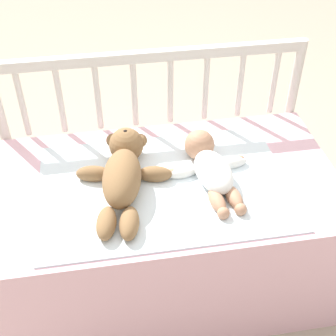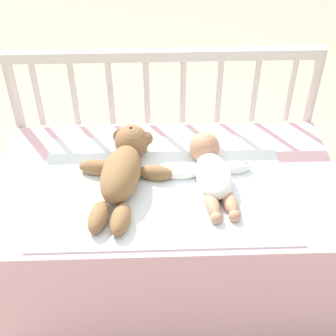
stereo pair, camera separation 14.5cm
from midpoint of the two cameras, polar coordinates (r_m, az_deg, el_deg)
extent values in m
plane|color=tan|center=(1.87, -2.33, -13.08)|extent=(12.00, 12.00, 0.00)
cube|color=#EDB7C6|center=(1.67, -2.56, -7.99)|extent=(1.11, 0.62, 0.50)
cylinder|color=beige|center=(1.87, -20.65, 1.02)|extent=(0.04, 0.04, 0.79)
cylinder|color=beige|center=(1.93, 12.05, 4.35)|extent=(0.04, 0.04, 0.79)
cube|color=beige|center=(1.62, -4.67, 13.41)|extent=(1.07, 0.03, 0.04)
cylinder|color=beige|center=(1.72, -19.71, 7.26)|extent=(0.02, 0.02, 0.25)
cylinder|color=beige|center=(1.70, -15.43, 7.81)|extent=(0.02, 0.02, 0.25)
cylinder|color=beige|center=(1.69, -11.05, 8.34)|extent=(0.02, 0.02, 0.25)
cylinder|color=beige|center=(1.69, -6.62, 8.81)|extent=(0.02, 0.02, 0.25)
cylinder|color=beige|center=(1.70, -2.20, 9.24)|extent=(0.02, 0.02, 0.25)
cylinder|color=beige|center=(1.71, 2.16, 9.60)|extent=(0.02, 0.02, 0.25)
cylinder|color=beige|center=(1.74, 6.41, 9.90)|extent=(0.02, 0.02, 0.25)
cylinder|color=beige|center=(1.78, 10.51, 10.15)|extent=(0.02, 0.02, 0.25)
cube|color=white|center=(1.47, -3.28, -2.39)|extent=(0.78, 0.52, 0.01)
ellipsoid|color=olive|center=(1.43, -8.53, -1.32)|extent=(0.16, 0.26, 0.12)
sphere|color=olive|center=(1.56, -7.78, 2.71)|extent=(0.11, 0.11, 0.11)
sphere|color=tan|center=(1.54, -7.88, 3.64)|extent=(0.05, 0.05, 0.05)
sphere|color=black|center=(1.53, -7.95, 4.25)|extent=(0.02, 0.02, 0.02)
sphere|color=olive|center=(1.58, -9.35, 3.24)|extent=(0.05, 0.05, 0.05)
sphere|color=olive|center=(1.57, -6.04, 3.24)|extent=(0.05, 0.05, 0.05)
ellipsoid|color=olive|center=(1.51, -11.82, -0.80)|extent=(0.12, 0.07, 0.05)
ellipsoid|color=olive|center=(1.49, -4.41, -0.86)|extent=(0.12, 0.07, 0.05)
ellipsoid|color=olive|center=(1.35, -10.62, -6.78)|extent=(0.08, 0.13, 0.06)
ellipsoid|color=olive|center=(1.34, -7.87, -6.85)|extent=(0.08, 0.13, 0.06)
ellipsoid|color=white|center=(1.47, 2.75, -0.57)|extent=(0.13, 0.21, 0.09)
sphere|color=tan|center=(1.56, 1.19, 2.77)|extent=(0.10, 0.10, 0.10)
ellipsoid|color=white|center=(1.50, -0.98, -0.65)|extent=(0.11, 0.05, 0.04)
ellipsoid|color=white|center=(1.54, 5.16, 0.52)|extent=(0.11, 0.05, 0.04)
sphere|color=tan|center=(1.49, -2.18, -0.75)|extent=(0.03, 0.03, 0.03)
sphere|color=tan|center=(1.55, 6.17, 0.84)|extent=(0.03, 0.03, 0.03)
ellipsoid|color=tan|center=(1.40, 3.05, -4.15)|extent=(0.06, 0.11, 0.04)
ellipsoid|color=tan|center=(1.41, 5.14, -3.70)|extent=(0.06, 0.11, 0.04)
sphere|color=tan|center=(1.37, 3.74, -5.67)|extent=(0.04, 0.04, 0.04)
sphere|color=tan|center=(1.38, 5.88, -5.19)|extent=(0.04, 0.04, 0.04)
camera|label=1|loc=(0.07, -92.86, -2.42)|focal=50.00mm
camera|label=2|loc=(0.07, 87.14, 2.42)|focal=50.00mm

